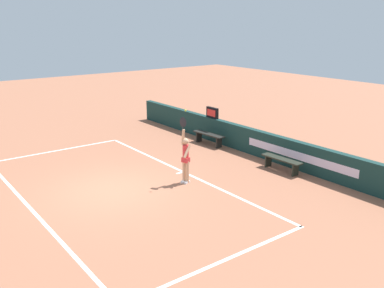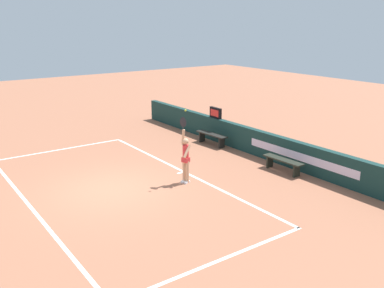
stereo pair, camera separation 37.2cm
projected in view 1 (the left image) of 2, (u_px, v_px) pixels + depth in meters
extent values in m
plane|color=#A06246|center=(112.00, 190.00, 13.93)|extent=(60.00, 60.00, 0.00)
cube|color=white|center=(183.00, 172.00, 15.61)|extent=(10.86, 0.11, 0.00)
cube|color=white|center=(32.00, 210.00, 12.44)|extent=(10.86, 0.11, 0.00)
cube|color=white|center=(57.00, 151.00, 18.18)|extent=(0.11, 5.58, 0.00)
cube|color=white|center=(225.00, 260.00, 9.86)|extent=(0.11, 5.58, 0.00)
cube|color=white|center=(180.00, 173.00, 15.52)|extent=(0.11, 0.30, 0.00)
cube|color=#153431|center=(254.00, 142.00, 17.55)|extent=(16.59, 0.27, 1.06)
cube|color=silver|center=(297.00, 156.00, 15.63)|extent=(5.02, 0.01, 0.30)
cube|color=black|center=(212.00, 113.00, 19.40)|extent=(0.73, 0.12, 0.49)
cube|color=red|center=(211.00, 113.00, 19.37)|extent=(0.57, 0.01, 0.30)
cylinder|color=tan|center=(187.00, 172.00, 14.44)|extent=(0.11, 0.11, 0.79)
cylinder|color=tan|center=(184.00, 171.00, 14.52)|extent=(0.11, 0.11, 0.79)
cube|color=white|center=(187.00, 182.00, 14.52)|extent=(0.16, 0.26, 0.07)
cube|color=white|center=(184.00, 181.00, 14.60)|extent=(0.16, 0.26, 0.07)
cylinder|color=red|center=(186.00, 153.00, 14.29)|extent=(0.21, 0.21, 0.56)
cube|color=red|center=(186.00, 160.00, 14.36)|extent=(0.28, 0.25, 0.16)
sphere|color=tan|center=(186.00, 141.00, 14.18)|extent=(0.21, 0.21, 0.21)
cylinder|color=tan|center=(183.00, 137.00, 14.20)|extent=(0.15, 0.13, 0.53)
cylinder|color=tan|center=(187.00, 151.00, 14.16)|extent=(0.19, 0.37, 0.43)
ellipsoid|color=black|center=(183.00, 122.00, 14.06)|extent=(0.28, 0.11, 0.34)
cylinder|color=black|center=(183.00, 128.00, 14.11)|extent=(0.03, 0.03, 0.18)
sphere|color=#CADF33|center=(186.00, 110.00, 13.79)|extent=(0.07, 0.07, 0.07)
cube|color=#24281F|center=(282.00, 159.00, 15.58)|extent=(1.69, 0.41, 0.05)
cube|color=#24281F|center=(268.00, 161.00, 16.12)|extent=(0.07, 0.32, 0.47)
cube|color=#24281F|center=(295.00, 170.00, 15.17)|extent=(0.07, 0.32, 0.47)
cube|color=black|center=(209.00, 134.00, 18.92)|extent=(1.74, 0.48, 0.05)
cube|color=black|center=(199.00, 137.00, 19.46)|extent=(0.08, 0.32, 0.49)
cube|color=black|center=(219.00, 142.00, 18.52)|extent=(0.08, 0.32, 0.49)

